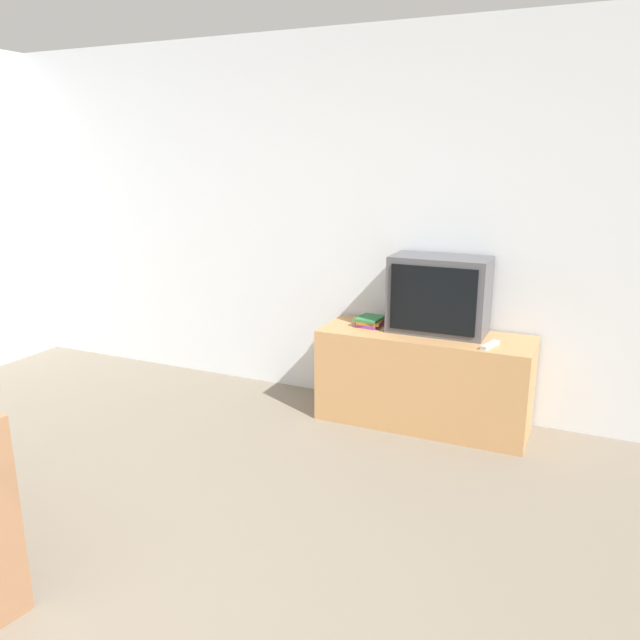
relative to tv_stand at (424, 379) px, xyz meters
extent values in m
cube|color=silver|center=(-0.64, 0.29, 0.98)|extent=(9.00, 0.06, 2.60)
cube|color=tan|center=(0.00, 0.00, 0.00)|extent=(1.39, 0.49, 0.63)
cube|color=#4C4C51|center=(0.06, 0.08, 0.57)|extent=(0.63, 0.33, 0.50)
cube|color=black|center=(0.06, -0.09, 0.57)|extent=(0.55, 0.01, 0.42)
cube|color=#7A3884|center=(-0.40, 0.04, 0.33)|extent=(0.17, 0.21, 0.02)
cube|color=#995623|center=(-0.40, 0.05, 0.35)|extent=(0.18, 0.22, 0.02)
cube|color=#2D753D|center=(-0.41, 0.05, 0.37)|extent=(0.17, 0.22, 0.02)
cube|color=#B7B7B7|center=(0.43, -0.12, 0.33)|extent=(0.09, 0.19, 0.02)
camera|label=1|loc=(0.99, -3.87, 1.46)|focal=35.00mm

